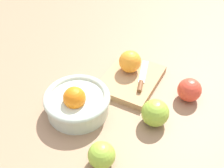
{
  "coord_description": "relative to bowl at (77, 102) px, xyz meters",
  "views": [
    {
      "loc": [
        -0.54,
        -0.33,
        0.65
      ],
      "look_at": [
        -0.0,
        0.06,
        0.04
      ],
      "focal_mm": 48.2,
      "sensor_mm": 36.0,
      "label": 1
    }
  ],
  "objects": [
    {
      "name": "apple_front_right",
      "position": [
        0.24,
        -0.24,
        -0.0
      ],
      "size": [
        0.07,
        0.07,
        0.07
      ],
      "primitive_type": "sphere",
      "color": "#D6422D",
      "rests_on": "ground_plane"
    },
    {
      "name": "apple_front_left",
      "position": [
        -0.1,
        -0.16,
        -0.0
      ],
      "size": [
        0.07,
        0.07,
        0.07
      ],
      "primitive_type": "sphere",
      "color": "#8EB738",
      "rests_on": "ground_plane"
    },
    {
      "name": "apple_front_center",
      "position": [
        0.1,
        -0.2,
        -0.0
      ],
      "size": [
        0.08,
        0.08,
        0.08
      ],
      "primitive_type": "sphere",
      "color": "#8EB738",
      "rests_on": "ground_plane"
    },
    {
      "name": "ground_plane",
      "position": [
        0.12,
        -0.1,
        -0.04
      ],
      "size": [
        2.4,
        2.4,
        0.0
      ],
      "primitive_type": "plane",
      "color": "#997556"
    },
    {
      "name": "orange_on_board",
      "position": [
        0.22,
        -0.03,
        0.02
      ],
      "size": [
        0.07,
        0.07,
        0.07
      ],
      "primitive_type": "sphere",
      "color": "orange",
      "rests_on": "cutting_board"
    },
    {
      "name": "bowl",
      "position": [
        0.0,
        0.0,
        0.0
      ],
      "size": [
        0.19,
        0.19,
        0.1
      ],
      "color": "beige",
      "rests_on": "ground_plane"
    },
    {
      "name": "knife",
      "position": [
        0.2,
        -0.09,
        -0.01
      ],
      "size": [
        0.15,
        0.08,
        0.01
      ],
      "color": "silver",
      "rests_on": "cutting_board"
    },
    {
      "name": "cutting_board",
      "position": [
        0.2,
        -0.05,
        -0.03
      ],
      "size": [
        0.23,
        0.19,
        0.02
      ],
      "primitive_type": "cube",
      "rotation": [
        0.0,
        0.0,
        0.14
      ],
      "color": "tan",
      "rests_on": "ground_plane"
    }
  ]
}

